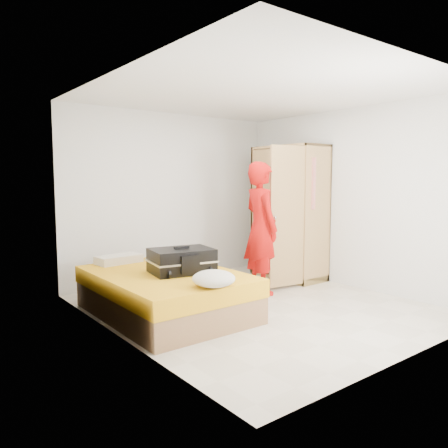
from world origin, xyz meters
TOP-DOWN VIEW (x-y plane):
  - room at (0.00, 0.00)m, footprint 4.00×4.02m
  - bed at (-1.05, 0.42)m, footprint 1.42×2.02m
  - wardrobe at (1.45, 0.86)m, footprint 1.17×1.20m
  - person at (0.49, 0.46)m, footprint 0.58×0.75m
  - suitcase at (-0.91, 0.29)m, footprint 0.80×0.64m
  - round_cushion at (-1.01, -0.48)m, footprint 0.44×0.44m
  - pillow at (-1.25, 1.27)m, footprint 0.59×0.35m

SIDE VIEW (x-z plane):
  - bed at x=-1.05m, z-range 0.00..0.50m
  - pillow at x=-1.25m, z-range 0.50..0.60m
  - round_cushion at x=-1.01m, z-range 0.50..0.67m
  - suitcase at x=-0.91m, z-range 0.48..0.79m
  - person at x=0.49m, z-range 0.00..1.82m
  - wardrobe at x=1.45m, z-range -0.05..2.05m
  - room at x=0.00m, z-range 0.00..2.60m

